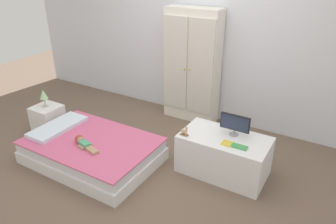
{
  "coord_description": "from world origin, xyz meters",
  "views": [
    {
      "loc": [
        1.77,
        -2.45,
        2.15
      ],
      "look_at": [
        0.1,
        0.34,
        0.58
      ],
      "focal_mm": 34.09,
      "sensor_mm": 36.0,
      "label": 1
    }
  ],
  "objects": [
    {
      "name": "rocking_horse_toy",
      "position": [
        0.41,
        0.17,
        0.5
      ],
      "size": [
        0.09,
        0.04,
        0.11
      ],
      "color": "#8E6642",
      "rests_on": "tv_stand"
    },
    {
      "name": "book_yellow",
      "position": [
        0.87,
        0.24,
        0.45
      ],
      "size": [
        0.11,
        0.1,
        0.01
      ],
      "primitive_type": "cube",
      "color": "gold",
      "rests_on": "tv_stand"
    },
    {
      "name": "ground_plane",
      "position": [
        0.0,
        0.0,
        -0.01
      ],
      "size": [
        10.0,
        10.0,
        0.02
      ],
      "primitive_type": "cube",
      "color": "brown"
    },
    {
      "name": "pillow",
      "position": [
        -1.13,
        -0.21,
        0.3
      ],
      "size": [
        0.31,
        0.72,
        0.05
      ],
      "primitive_type": "cube",
      "color": "silver",
      "rests_on": "bed"
    },
    {
      "name": "nightstand",
      "position": [
        -1.6,
        0.02,
        0.18
      ],
      "size": [
        0.34,
        0.34,
        0.37
      ],
      "primitive_type": "cube",
      "color": "white",
      "rests_on": "ground_plane"
    },
    {
      "name": "table_lamp",
      "position": [
        -1.6,
        0.02,
        0.54
      ],
      "size": [
        0.1,
        0.1,
        0.24
      ],
      "color": "#B7B2AD",
      "rests_on": "nightstand"
    },
    {
      "name": "bed",
      "position": [
        -0.59,
        -0.21,
        0.14
      ],
      "size": [
        1.47,
        1.0,
        0.28
      ],
      "color": "white",
      "rests_on": "ground_plane"
    },
    {
      "name": "back_wall",
      "position": [
        0.0,
        1.57,
        1.35
      ],
      "size": [
        6.4,
        0.05,
        2.7
      ],
      "primitive_type": "cube",
      "color": "silver",
      "rests_on": "ground_plane"
    },
    {
      "name": "wardrobe",
      "position": [
        -0.13,
        1.39,
        0.79
      ],
      "size": [
        0.77,
        0.31,
        1.58
      ],
      "color": "white",
      "rests_on": "ground_plane"
    },
    {
      "name": "tv_monitor",
      "position": [
        0.86,
        0.45,
        0.59
      ],
      "size": [
        0.32,
        0.1,
        0.24
      ],
      "color": "#99999E",
      "rests_on": "tv_stand"
    },
    {
      "name": "tv_stand",
      "position": [
        0.8,
        0.36,
        0.22
      ],
      "size": [
        0.93,
        0.53,
        0.45
      ],
      "primitive_type": "cube",
      "color": "white",
      "rests_on": "ground_plane"
    },
    {
      "name": "doll",
      "position": [
        -0.59,
        -0.34,
        0.31
      ],
      "size": [
        0.39,
        0.17,
        0.1
      ],
      "color": "#4CA375",
      "rests_on": "bed"
    },
    {
      "name": "book_green",
      "position": [
        0.99,
        0.24,
        0.46
      ],
      "size": [
        0.16,
        0.08,
        0.01
      ],
      "primitive_type": "cube",
      "color": "#429E51",
      "rests_on": "tv_stand"
    }
  ]
}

